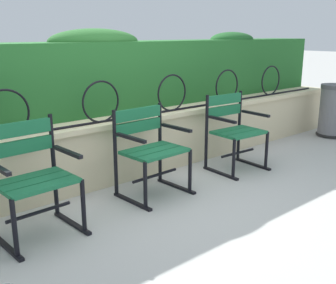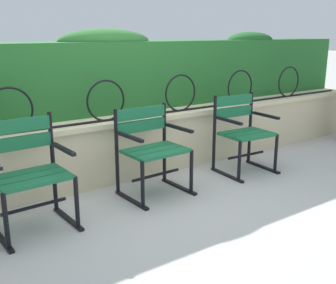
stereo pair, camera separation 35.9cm
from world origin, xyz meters
TOP-DOWN VIEW (x-y plane):
  - ground_plane at (0.00, 0.00)m, footprint 60.00×60.00m
  - stone_wall at (0.00, 0.85)m, footprint 7.62×0.41m
  - iron_arch_fence at (-0.23, 0.78)m, footprint 7.08×0.02m
  - hedge_row at (-0.03, 1.32)m, footprint 7.47×0.58m
  - park_chair_left at (-1.23, 0.23)m, footprint 0.61×0.55m
  - park_chair_centre at (-0.05, 0.29)m, footprint 0.63×0.55m
  - park_chair_right at (1.14, 0.26)m, footprint 0.60×0.55m
  - trash_bin at (3.42, 0.27)m, footprint 0.44×0.44m

SIDE VIEW (x-z plane):
  - ground_plane at x=0.00m, z-range 0.00..0.00m
  - stone_wall at x=0.00m, z-range 0.00..0.66m
  - trash_bin at x=3.42m, z-range -0.02..0.76m
  - park_chair_centre at x=-0.05m, z-range 0.04..0.88m
  - park_chair_right at x=1.14m, z-range 0.03..0.89m
  - park_chair_left at x=-1.23m, z-range 0.03..0.91m
  - iron_arch_fence at x=-0.23m, z-range 0.62..1.04m
  - hedge_row at x=-0.03m, z-range 0.62..1.53m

